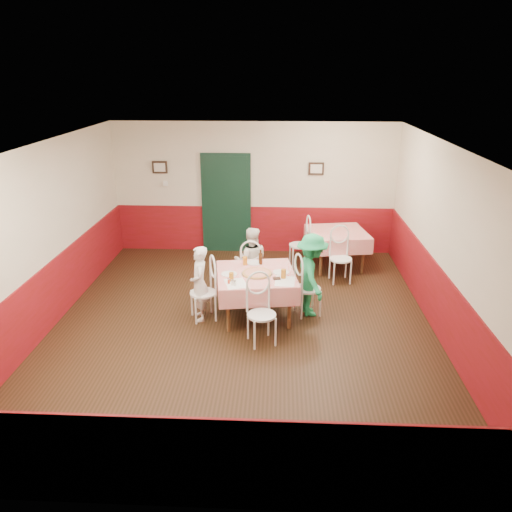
{
  "coord_description": "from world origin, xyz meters",
  "views": [
    {
      "loc": [
        0.56,
        -6.97,
        3.81
      ],
      "look_at": [
        0.2,
        0.35,
        1.05
      ],
      "focal_mm": 35.0,
      "sensor_mm": 36.0,
      "label": 1
    }
  ],
  "objects_px": {
    "diner_left": "(200,284)",
    "diner_right": "(311,275)",
    "glass_c": "(245,261)",
    "glass_b": "(283,274)",
    "wallet": "(277,278)",
    "chair_left": "(203,293)",
    "diner_far": "(251,261)",
    "chair_second_b": "(341,259)",
    "beer_bottle": "(261,258)",
    "glass_a": "(231,277)",
    "chair_right": "(308,289)",
    "chair_far": "(251,271)",
    "chair_near": "(262,315)",
    "pizza": "(257,273)",
    "chair_second_a": "(299,245)",
    "main_table": "(256,295)",
    "second_table": "(336,249)"
  },
  "relations": [
    {
      "from": "glass_b",
      "to": "diner_far",
      "type": "xyz_separation_m",
      "value": [
        -0.57,
        1.07,
        -0.21
      ]
    },
    {
      "from": "diner_left",
      "to": "diner_right",
      "type": "height_order",
      "value": "diner_right"
    },
    {
      "from": "glass_b",
      "to": "diner_left",
      "type": "height_order",
      "value": "diner_left"
    },
    {
      "from": "chair_second_b",
      "to": "wallet",
      "type": "relative_size",
      "value": 8.18
    },
    {
      "from": "chair_left",
      "to": "chair_near",
      "type": "xyz_separation_m",
      "value": [
        0.97,
        -0.72,
        0.0
      ]
    },
    {
      "from": "chair_left",
      "to": "chair_far",
      "type": "xyz_separation_m",
      "value": [
        0.72,
        0.97,
        0.0
      ]
    },
    {
      "from": "second_table",
      "to": "chair_second_a",
      "type": "bearing_deg",
      "value": 180.0
    },
    {
      "from": "chair_right",
      "to": "diner_far",
      "type": "bearing_deg",
      "value": 33.35
    },
    {
      "from": "diner_left",
      "to": "pizza",
      "type": "bearing_deg",
      "value": 84.32
    },
    {
      "from": "second_table",
      "to": "glass_b",
      "type": "height_order",
      "value": "glass_b"
    },
    {
      "from": "beer_bottle",
      "to": "wallet",
      "type": "bearing_deg",
      "value": -65.68
    },
    {
      "from": "second_table",
      "to": "chair_second_b",
      "type": "height_order",
      "value": "chair_second_b"
    },
    {
      "from": "glass_a",
      "to": "wallet",
      "type": "distance_m",
      "value": 0.7
    },
    {
      "from": "glass_a",
      "to": "beer_bottle",
      "type": "distance_m",
      "value": 0.83
    },
    {
      "from": "wallet",
      "to": "diner_left",
      "type": "xyz_separation_m",
      "value": [
        -1.22,
        0.09,
        -0.16
      ]
    },
    {
      "from": "diner_far",
      "to": "chair_second_b",
      "type": "bearing_deg",
      "value": -165.58
    },
    {
      "from": "chair_second_a",
      "to": "chair_far",
      "type": "bearing_deg",
      "value": -41.85
    },
    {
      "from": "chair_near",
      "to": "glass_a",
      "type": "distance_m",
      "value": 0.8
    },
    {
      "from": "chair_second_a",
      "to": "beer_bottle",
      "type": "relative_size",
      "value": 3.94
    },
    {
      "from": "chair_near",
      "to": "wallet",
      "type": "bearing_deg",
      "value": 50.64
    },
    {
      "from": "glass_a",
      "to": "glass_b",
      "type": "relative_size",
      "value": 0.94
    },
    {
      "from": "chair_far",
      "to": "diner_right",
      "type": "xyz_separation_m",
      "value": [
        1.01,
        -0.71,
        0.24
      ]
    },
    {
      "from": "main_table",
      "to": "chair_right",
      "type": "xyz_separation_m",
      "value": [
        0.84,
        0.12,
        0.08
      ]
    },
    {
      "from": "chair_near",
      "to": "diner_left",
      "type": "height_order",
      "value": "diner_left"
    },
    {
      "from": "chair_far",
      "to": "chair_near",
      "type": "height_order",
      "value": "same"
    },
    {
      "from": "pizza",
      "to": "chair_second_b",
      "type": "bearing_deg",
      "value": 45.65
    },
    {
      "from": "chair_left",
      "to": "wallet",
      "type": "distance_m",
      "value": 1.22
    },
    {
      "from": "chair_second_b",
      "to": "glass_b",
      "type": "relative_size",
      "value": 6.24
    },
    {
      "from": "main_table",
      "to": "chair_second_b",
      "type": "relative_size",
      "value": 1.36
    },
    {
      "from": "chair_left",
      "to": "diner_right",
      "type": "distance_m",
      "value": 1.77
    },
    {
      "from": "chair_near",
      "to": "diner_left",
      "type": "relative_size",
      "value": 0.73
    },
    {
      "from": "beer_bottle",
      "to": "diner_left",
      "type": "relative_size",
      "value": 0.19
    },
    {
      "from": "second_table",
      "to": "glass_b",
      "type": "distance_m",
      "value": 2.71
    },
    {
      "from": "wallet",
      "to": "pizza",
      "type": "bearing_deg",
      "value": 140.93
    },
    {
      "from": "chair_second_a",
      "to": "wallet",
      "type": "relative_size",
      "value": 8.18
    },
    {
      "from": "glass_b",
      "to": "beer_bottle",
      "type": "bearing_deg",
      "value": 123.62
    },
    {
      "from": "wallet",
      "to": "chair_left",
      "type": "bearing_deg",
      "value": 166.68
    },
    {
      "from": "chair_second_b",
      "to": "pizza",
      "type": "distance_m",
      "value": 2.18
    },
    {
      "from": "chair_near",
      "to": "chair_second_a",
      "type": "height_order",
      "value": "same"
    },
    {
      "from": "chair_far",
      "to": "pizza",
      "type": "height_order",
      "value": "chair_far"
    },
    {
      "from": "glass_c",
      "to": "glass_b",
      "type": "bearing_deg",
      "value": -40.11
    },
    {
      "from": "glass_c",
      "to": "wallet",
      "type": "height_order",
      "value": "glass_c"
    },
    {
      "from": "chair_right",
      "to": "glass_a",
      "type": "distance_m",
      "value": 1.34
    },
    {
      "from": "main_table",
      "to": "glass_b",
      "type": "distance_m",
      "value": 0.66
    },
    {
      "from": "main_table",
      "to": "chair_right",
      "type": "height_order",
      "value": "chair_right"
    },
    {
      "from": "chair_second_a",
      "to": "beer_bottle",
      "type": "xyz_separation_m",
      "value": [
        -0.72,
        -1.87,
        0.42
      ]
    },
    {
      "from": "diner_right",
      "to": "glass_b",
      "type": "bearing_deg",
      "value": 113.18
    },
    {
      "from": "diner_left",
      "to": "second_table",
      "type": "bearing_deg",
      "value": 123.05
    },
    {
      "from": "beer_bottle",
      "to": "second_table",
      "type": "bearing_deg",
      "value": 51.86
    },
    {
      "from": "pizza",
      "to": "diner_left",
      "type": "bearing_deg",
      "value": -174.07
    }
  ]
}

